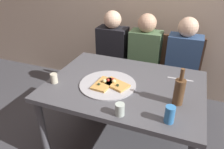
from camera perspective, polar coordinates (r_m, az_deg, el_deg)
ground_plane at (r=2.32m, az=2.90°, el=-18.46°), size 8.00×8.00×0.00m
dining_table at (r=1.89m, az=3.39°, el=-4.56°), size 1.32×0.98×0.75m
pizza_tray at (r=1.82m, az=-1.14°, el=-2.62°), size 0.48×0.48×0.01m
pizza_slice_last at (r=1.79m, az=0.92°, el=-2.50°), size 0.25×0.20×0.05m
pizza_slice_extra at (r=1.80m, az=-2.29°, el=-2.46°), size 0.15×0.23×0.05m
wine_bottle at (r=1.62m, az=17.47°, el=-4.23°), size 0.08×0.08×0.29m
tumbler_near at (r=1.48m, az=2.11°, el=-9.29°), size 0.07×0.07×0.09m
tumbler_far at (r=1.90m, az=-15.19°, el=-0.98°), size 0.06×0.06×0.09m
soda_can at (r=1.46m, az=15.12°, el=-10.25°), size 0.07×0.07×0.12m
table_knife at (r=1.99m, az=17.71°, el=-1.23°), size 0.22×0.03×0.01m
chair_left at (r=2.82m, az=0.55°, el=3.81°), size 0.44×0.44×0.90m
chair_middle at (r=2.72m, az=8.73°, el=2.44°), size 0.44×0.44×0.90m
chair_right at (r=2.68m, az=17.83°, el=0.86°), size 0.44×0.44×0.90m
guest_in_sweater at (r=2.64m, az=-0.60°, el=5.03°), size 0.36×0.56×1.17m
guest_in_beanie at (r=2.53m, az=8.14°, el=3.63°), size 0.36×0.56×1.17m
guest_by_wall at (r=2.49m, az=17.93°, el=1.94°), size 0.36×0.56×1.17m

